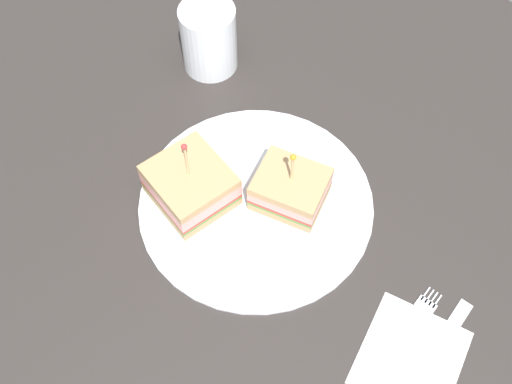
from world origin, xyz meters
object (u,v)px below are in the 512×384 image
at_px(drink_glass, 209,41).
at_px(napkin, 411,358).
at_px(plate, 256,202).
at_px(sandwich_half_front, 191,185).
at_px(fork, 415,321).
at_px(knife, 442,341).
at_px(sandwich_half_back, 290,189).

relative_size(drink_glass, napkin, 0.85).
bearing_deg(plate, sandwich_half_front, -133.32).
distance_m(fork, knife, 0.04).
bearing_deg(sandwich_half_back, sandwich_half_front, -130.16).
height_order(sandwich_half_front, napkin, sandwich_half_front).
bearing_deg(fork, plate, -169.29).
relative_size(plate, knife, 2.21).
height_order(sandwich_half_front, knife, sandwich_half_front).
bearing_deg(plate, knife, 10.78).
bearing_deg(napkin, plate, -177.60).
distance_m(drink_glass, knife, 0.49).
bearing_deg(fork, sandwich_half_back, -177.48).
relative_size(napkin, knife, 0.88).
bearing_deg(napkin, sandwich_half_front, -167.57).
xyz_separation_m(sandwich_half_front, fork, (0.28, 0.10, -0.03)).
bearing_deg(plate, sandwich_half_back, 55.87).
bearing_deg(fork, sandwich_half_front, -160.41).
bearing_deg(fork, drink_glass, 173.45).
height_order(plate, napkin, plate).
bearing_deg(sandwich_half_front, drink_glass, 137.94).
height_order(plate, sandwich_half_front, sandwich_half_front).
xyz_separation_m(napkin, knife, (0.01, 0.04, 0.00)).
bearing_deg(drink_glass, fork, -6.55).
xyz_separation_m(plate, drink_glass, (-0.22, 0.09, 0.04)).
distance_m(sandwich_half_back, fork, 0.21).
relative_size(sandwich_half_back, drink_glass, 1.08).
xyz_separation_m(sandwich_half_front, sandwich_half_back, (0.08, 0.09, -0.00)).
relative_size(sandwich_half_back, napkin, 0.91).
height_order(napkin, fork, fork).
xyz_separation_m(sandwich_half_front, drink_glass, (-0.17, 0.15, 0.01)).
height_order(fork, knife, same).
height_order(drink_glass, fork, drink_glass).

